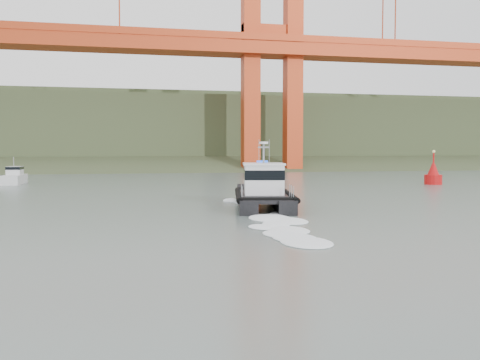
# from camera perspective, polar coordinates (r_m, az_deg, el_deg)

# --- Properties ---
(ground) EXTENTS (400.00, 400.00, 0.00)m
(ground) POSITION_cam_1_polar(r_m,az_deg,el_deg) (20.59, 0.29, -7.88)
(ground) COLOR #4B5955
(ground) RESTS_ON ground
(headlands) EXTENTS (500.00, 105.36, 27.12)m
(headlands) POSITION_cam_1_polar(r_m,az_deg,el_deg) (145.33, -10.46, 4.40)
(headlands) COLOR #384A2A
(headlands) RESTS_ON ground
(patrol_boat) EXTENTS (5.30, 10.16, 4.69)m
(patrol_boat) POSITION_cam_1_polar(r_m,az_deg,el_deg) (36.97, 2.54, -1.10)
(patrol_boat) COLOR black
(patrol_boat) RESTS_ON ground
(motorboat) EXTENTS (2.03, 5.84, 3.20)m
(motorboat) POSITION_cam_1_polar(r_m,az_deg,el_deg) (67.47, -22.93, 0.29)
(motorboat) COLOR silver
(motorboat) RESTS_ON ground
(nav_buoy) EXTENTS (1.99, 1.99, 4.15)m
(nav_buoy) POSITION_cam_1_polar(r_m,az_deg,el_deg) (65.27, 19.92, 0.52)
(nav_buoy) COLOR #B40C0D
(nav_buoy) RESTS_ON ground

